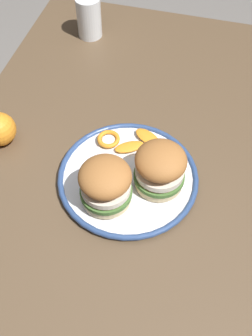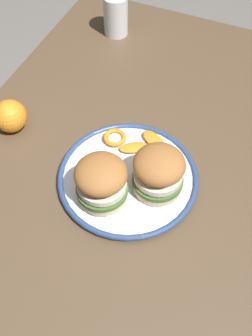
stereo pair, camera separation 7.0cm
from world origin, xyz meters
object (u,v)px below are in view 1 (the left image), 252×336
at_px(sandwich_half_right, 105,184).
at_px(drinking_glass, 89,20).
at_px(dinner_plate, 126,177).
at_px(dining_table, 135,182).
at_px(sandwich_half_left, 160,168).

relative_size(sandwich_half_right, drinking_glass, 1.27).
bearing_deg(dinner_plate, dining_table, -3.54).
distance_m(sandwich_half_right, drinking_glass, 0.56).
height_order(dinner_plate, sandwich_half_right, sandwich_half_right).
height_order(dining_table, sandwich_half_left, sandwich_half_left).
distance_m(dining_table, drinking_glass, 0.48).
xyz_separation_m(dinner_plate, sandwich_half_left, (-0.00, -0.07, 0.06)).
bearing_deg(drinking_glass, sandwich_half_right, -158.67).
xyz_separation_m(dining_table, sandwich_half_left, (-0.07, -0.07, 0.18)).
bearing_deg(sandwich_half_left, sandwich_half_right, 124.58).
relative_size(dining_table, sandwich_half_right, 7.72).
relative_size(dining_table, sandwich_half_left, 7.85).
height_order(sandwich_half_right, drinking_glass, sandwich_half_right).
height_order(sandwich_half_left, drinking_glass, sandwich_half_left).
bearing_deg(dinner_plate, drinking_glass, 26.42).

